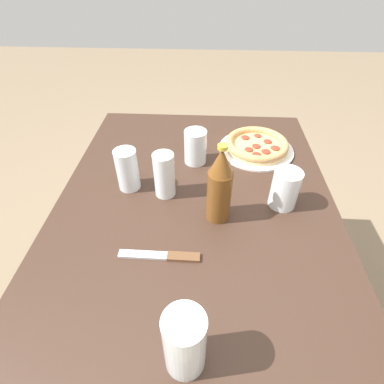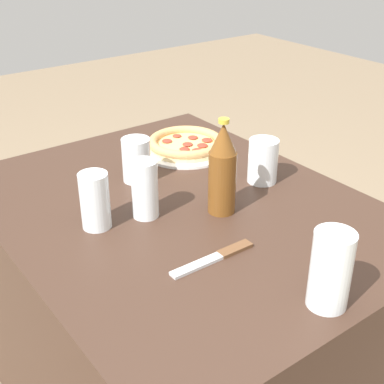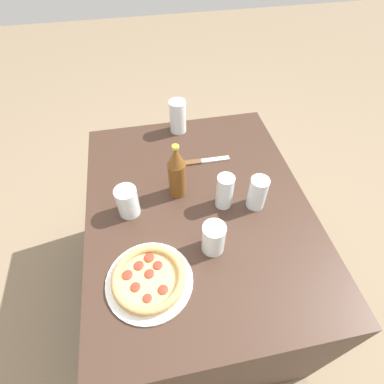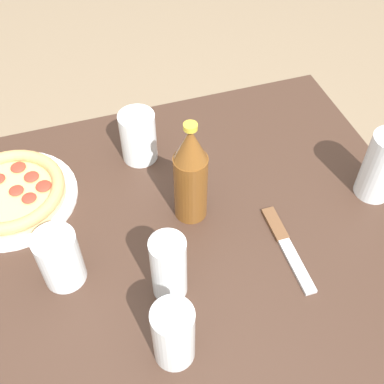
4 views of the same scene
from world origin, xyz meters
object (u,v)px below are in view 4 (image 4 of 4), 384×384
Objects in this scene: glass_red_wine at (381,170)px; beer_bottle at (191,175)px; glass_lemonade at (169,270)px; pizza_salami at (10,193)px; glass_mango_juice at (138,137)px; glass_cola at (174,337)px; glass_iced_tea at (60,260)px; knife at (286,244)px.

beer_bottle is at bearing 170.09° from glass_red_wine.
pizza_salami is at bearing 130.04° from glass_lemonade.
glass_cola is at bearing -96.85° from glass_mango_juice.
glass_iced_tea is 0.19m from glass_lemonade.
glass_cola is at bearing -102.51° from glass_lemonade.
glass_red_wine is 0.50m from glass_mango_juice.
glass_lemonade is 0.18m from beer_bottle.
glass_iced_tea and glass_mango_juice have the same top height.
beer_bottle reaches higher than pizza_salami.
glass_red_wine is 1.30× the size of glass_mango_juice.
beer_bottle is (0.09, 0.15, 0.05)m from glass_lemonade.
glass_cola reaches higher than glass_mango_juice.
glass_cola is at bearing -61.33° from pizza_salami.
knife is (0.40, -0.06, -0.05)m from glass_iced_tea.
knife is (-0.23, -0.07, -0.06)m from glass_red_wine.
glass_mango_juice is at bearing 8.61° from pizza_salami.
glass_red_wine is 1.08× the size of glass_lemonade.
glass_lemonade is at bearing -94.92° from glass_mango_juice.
glass_iced_tea is (-0.63, -0.01, -0.01)m from glass_red_wine.
pizza_salami is 0.47m from glass_cola.
glass_lemonade is 0.70× the size of knife.
glass_mango_juice is (0.28, 0.04, 0.04)m from pizza_salami.
glass_lemonade is at bearing -169.06° from glass_red_wine.
beer_bottle is (0.26, 0.07, 0.06)m from glass_iced_tea.
glass_mango_juice is 0.34m from glass_lemonade.
glass_red_wine is 0.47m from glass_lemonade.
beer_bottle reaches higher than glass_lemonade.
glass_cola is at bearing -53.14° from glass_iced_tea.
glass_iced_tea is 0.58× the size of knife.
glass_mango_juice is at bearing 52.13° from glass_iced_tea.
pizza_salami is at bearing 118.67° from glass_cola.
glass_mango_juice is at bearing 122.70° from knife.
knife is (0.48, -0.28, -0.02)m from pizza_salami.
glass_mango_juice is (0.05, 0.45, -0.00)m from glass_cola.
beer_bottle is (0.06, -0.18, 0.05)m from glass_mango_juice.
glass_red_wine is 0.65× the size of beer_bottle.
pizza_salami is 1.91× the size of glass_lemonade.
glass_red_wine is at bearing 16.50° from knife.
pizza_salami is 2.29× the size of glass_mango_juice.
glass_red_wine is at bearing -9.91° from beer_bottle.
glass_mango_juice is (0.20, 0.26, 0.00)m from glass_iced_tea.
glass_red_wine is at bearing -16.30° from pizza_salami.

